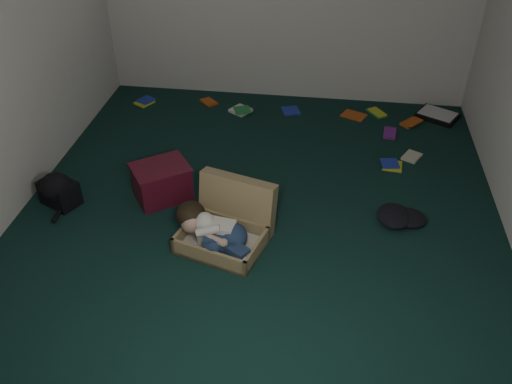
# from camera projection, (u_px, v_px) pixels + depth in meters

# --- Properties ---
(floor) EXTENTS (4.50, 4.50, 0.00)m
(floor) POSITION_uv_depth(u_px,v_px,m) (258.00, 215.00, 4.53)
(floor) COLOR black
(floor) RESTS_ON ground
(wall_front) EXTENTS (4.50, 0.00, 4.50)m
(wall_front) POSITION_uv_depth(u_px,v_px,m) (176.00, 321.00, 1.96)
(wall_front) COLOR silver
(wall_front) RESTS_ON ground
(suitcase) EXTENTS (0.77, 0.76, 0.46)m
(suitcase) POSITION_uv_depth(u_px,v_px,m) (228.00, 224.00, 4.22)
(suitcase) COLOR #A28959
(suitcase) RESTS_ON floor
(person) EXTENTS (0.64, 0.46, 0.29)m
(person) POSITION_uv_depth(u_px,v_px,m) (213.00, 231.00, 4.09)
(person) COLOR silver
(person) RESTS_ON suitcase
(maroon_bin) EXTENTS (0.59, 0.56, 0.32)m
(maroon_bin) POSITION_uv_depth(u_px,v_px,m) (162.00, 182.00, 4.64)
(maroon_bin) COLOR #561120
(maroon_bin) RESTS_ON floor
(backpack) EXTENTS (0.49, 0.45, 0.23)m
(backpack) POSITION_uv_depth(u_px,v_px,m) (59.00, 192.00, 4.59)
(backpack) COLOR black
(backpack) RESTS_ON floor
(clothing_pile) EXTENTS (0.48, 0.44, 0.12)m
(clothing_pile) POSITION_uv_depth(u_px,v_px,m) (404.00, 217.00, 4.41)
(clothing_pile) COLOR black
(clothing_pile) RESTS_ON floor
(paper_tray) EXTENTS (0.50, 0.46, 0.06)m
(paper_tray) POSITION_uv_depth(u_px,v_px,m) (437.00, 115.00, 5.88)
(paper_tray) COLOR black
(paper_tray) RESTS_ON floor
(book_scatter) EXTENTS (3.19, 1.28, 0.02)m
(book_scatter) POSITION_uv_depth(u_px,v_px,m) (318.00, 122.00, 5.79)
(book_scatter) COLOR yellow
(book_scatter) RESTS_ON floor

